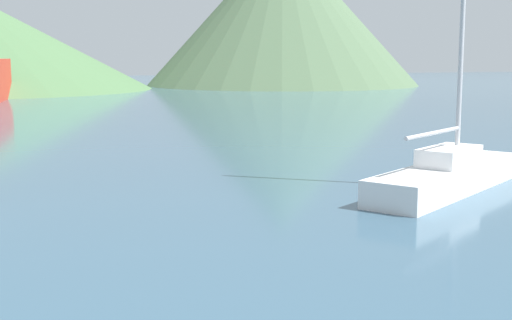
# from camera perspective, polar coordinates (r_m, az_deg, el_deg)

# --- Properties ---
(sailboat_inner) EXTENTS (6.39, 4.72, 8.83)m
(sailboat_inner) POSITION_cam_1_polar(r_m,az_deg,el_deg) (18.54, 15.16, -0.95)
(sailboat_inner) COLOR white
(sailboat_inner) RESTS_ON ground_plane
(hill_east) EXTENTS (30.85, 30.85, 16.82)m
(hill_east) POSITION_cam_1_polar(r_m,az_deg,el_deg) (82.64, 2.11, 11.87)
(hill_east) COLOR #4C6647
(hill_east) RESTS_ON ground_plane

